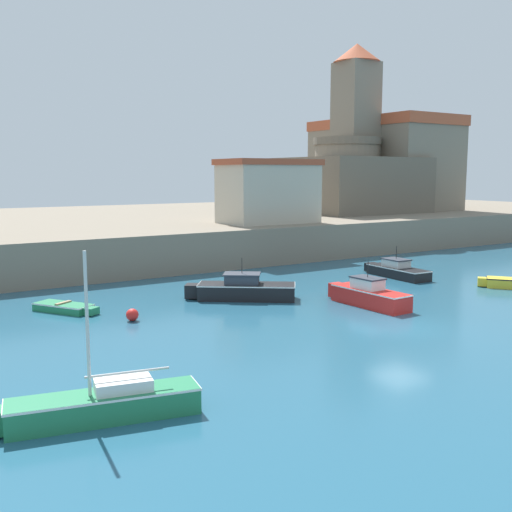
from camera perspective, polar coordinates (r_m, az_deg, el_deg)
name	(u,v)px	position (r m, az deg, el deg)	size (l,w,h in m)	color
ground_plane	(400,326)	(29.37, 13.53, -6.54)	(200.00, 200.00, 0.00)	#235670
quay_seawall	(119,230)	(62.02, -12.93, 2.39)	(120.00, 40.00, 2.96)	gray
motorboat_red_0	(368,295)	(33.36, 10.63, -3.66)	(1.64, 5.43, 2.48)	red
dinghy_green_1	(65,307)	(33.04, -17.72, -4.67)	(2.81, 3.68, 0.51)	#237A4C
motorboat_black_2	(396,270)	(43.00, 13.23, -1.33)	(1.87, 5.61, 2.18)	black
sailboat_green_3	(102,404)	(18.64, -14.43, -13.49)	(6.19, 2.35, 5.05)	#237A4C
motorboat_black_4	(243,289)	(34.48, -1.21, -3.19)	(5.92, 4.84, 2.42)	black
mooring_buoy	(132,315)	(30.14, -11.70, -5.51)	(0.62, 0.62, 0.62)	red
church	(378,158)	(74.41, 11.59, 9.12)	(14.28, 17.72, 18.32)	gray
fortress	(346,182)	(67.98, 8.61, 6.98)	(13.57, 13.57, 8.14)	#685E4F
harbor_shed_near_wharf	(268,191)	(51.66, 1.18, 6.21)	(8.29, 5.04, 5.43)	#BCB29E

